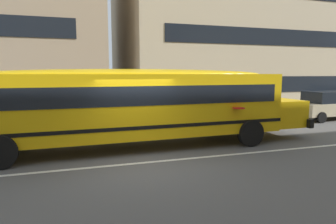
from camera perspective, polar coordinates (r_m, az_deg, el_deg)
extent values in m
plane|color=#54514F|center=(9.10, -5.11, -9.74)|extent=(400.00, 400.00, 0.00)
cube|color=gray|center=(16.32, -10.80, -2.11)|extent=(120.00, 3.00, 0.01)
cube|color=silver|center=(9.10, -5.11, -9.72)|extent=(110.00, 0.16, 0.01)
cube|color=yellow|center=(10.71, -6.66, 1.47)|extent=(10.89, 2.71, 2.17)
cube|color=yellow|center=(13.51, 20.04, 0.00)|extent=(1.62, 2.10, 1.08)
cube|color=black|center=(14.07, 22.47, -1.34)|extent=(0.25, 2.47, 0.35)
cube|color=black|center=(10.68, -6.69, 3.55)|extent=(10.24, 2.74, 0.63)
cube|color=black|center=(10.80, -6.61, -1.91)|extent=(10.91, 2.75, 0.12)
ellipsoid|color=yellow|center=(10.65, -6.75, 7.27)|extent=(10.45, 2.51, 0.35)
cylinder|color=red|center=(10.74, 13.44, 0.74)|extent=(0.44, 0.44, 0.03)
cylinder|color=black|center=(13.45, 9.66, -2.02)|extent=(0.99, 0.30, 0.98)
cylinder|color=black|center=(11.39, 15.59, -3.92)|extent=(0.99, 0.30, 0.98)
cylinder|color=black|center=(12.00, -27.55, -3.93)|extent=(0.99, 0.30, 0.98)
cube|color=#C1B28E|center=(19.57, 28.24, 0.62)|extent=(3.97, 1.86, 0.70)
cube|color=black|center=(19.40, 28.07, 2.56)|extent=(2.26, 1.65, 0.64)
cylinder|color=black|center=(21.14, 28.84, 0.07)|extent=(0.61, 0.20, 0.60)
cylinder|color=black|center=(19.27, 23.72, -0.27)|extent=(0.61, 0.20, 0.60)
cylinder|color=black|center=(18.09, 27.42, -0.95)|extent=(0.61, 0.20, 0.60)
cube|color=#C6B28E|center=(27.87, 11.97, 14.99)|extent=(19.41, 13.25, 12.80)
cube|color=black|center=(22.07, 20.18, 5.04)|extent=(16.31, 0.04, 1.10)
cube|color=black|center=(22.19, 20.56, 13.32)|extent=(16.31, 0.04, 1.10)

